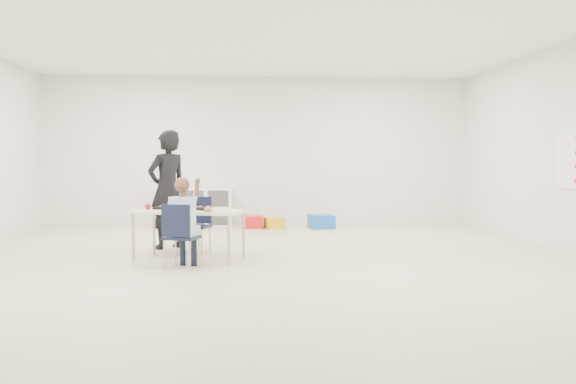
{
  "coord_description": "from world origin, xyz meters",
  "views": [
    {
      "loc": [
        -0.28,
        -7.1,
        1.22
      ],
      "look_at": [
        0.24,
        -0.0,
        0.85
      ],
      "focal_mm": 38.0,
      "sensor_mm": 36.0,
      "label": 1
    }
  ],
  "objects": [
    {
      "name": "adult",
      "position": [
        -1.33,
        1.39,
        0.82
      ],
      "size": [
        0.71,
        0.69,
        1.64
      ],
      "primitive_type": "imported",
      "rotation": [
        0.0,
        0.0,
        3.85
      ],
      "color": "black",
      "rests_on": "ground"
    },
    {
      "name": "lunch_tray_near",
      "position": [
        -0.84,
        0.41,
        0.63
      ],
      "size": [
        0.26,
        0.22,
        0.03
      ],
      "primitive_type": "cube",
      "rotation": [
        0.0,
        0.0,
        -0.32
      ],
      "color": "black",
      "rests_on": "table"
    },
    {
      "name": "child",
      "position": [
        -0.98,
        -0.2,
        0.58
      ],
      "size": [
        0.62,
        0.62,
        1.16
      ],
      "primitive_type": null,
      "rotation": [
        0.0,
        0.0,
        -0.32
      ],
      "color": "#BCDBFE",
      "rests_on": "chair_near"
    },
    {
      "name": "milk_carton",
      "position": [
        -1.01,
        0.25,
        0.66
      ],
      "size": [
        0.09,
        0.09,
        0.1
      ],
      "primitive_type": "cube",
      "rotation": [
        0.0,
        0.0,
        -0.32
      ],
      "color": "white",
      "rests_on": "table"
    },
    {
      "name": "bin_blue",
      "position": [
        1.11,
        3.73,
        0.12
      ],
      "size": [
        0.46,
        0.55,
        0.24
      ],
      "primitive_type": "cube",
      "rotation": [
        0.0,
        0.0,
        0.18
      ],
      "color": "blue",
      "rests_on": "ground"
    },
    {
      "name": "bread_roll",
      "position": [
        -0.7,
        0.16,
        0.65
      ],
      "size": [
        0.09,
        0.09,
        0.07
      ],
      "primitive_type": "ellipsoid",
      "color": "#B5834A",
      "rests_on": "table"
    },
    {
      "name": "bin_yellow",
      "position": [
        0.26,
        3.75,
        0.1
      ],
      "size": [
        0.39,
        0.46,
        0.2
      ],
      "primitive_type": "cube",
      "rotation": [
        0.0,
        0.0,
        0.2
      ],
      "color": "gold",
      "rests_on": "ground"
    },
    {
      "name": "room",
      "position": [
        0.0,
        0.0,
        1.4
      ],
      "size": [
        9.0,
        9.02,
        2.8
      ],
      "color": "beige",
      "rests_on": "ground"
    },
    {
      "name": "apple_far",
      "position": [
        -1.46,
        0.49,
        0.65
      ],
      "size": [
        0.07,
        0.07,
        0.07
      ],
      "primitive_type": "sphere",
      "color": "maroon",
      "rests_on": "table"
    },
    {
      "name": "apple_near",
      "position": [
        -1.06,
        0.44,
        0.65
      ],
      "size": [
        0.07,
        0.07,
        0.07
      ],
      "primitive_type": "sphere",
      "color": "maroon",
      "rests_on": "table"
    },
    {
      "name": "rules_poster",
      "position": [
        3.98,
        0.6,
        1.25
      ],
      "size": [
        0.02,
        0.6,
        0.8
      ],
      "primitive_type": "cube",
      "color": "white",
      "rests_on": "room"
    },
    {
      "name": "table",
      "position": [
        -0.95,
        0.37,
        0.31
      ],
      "size": [
        1.48,
        1.05,
        0.61
      ],
      "rotation": [
        0.0,
        0.0,
        -0.32
      ],
      "color": "#F9E7C7",
      "rests_on": "ground"
    },
    {
      "name": "bin_red",
      "position": [
        -0.11,
        3.88,
        0.11
      ],
      "size": [
        0.36,
        0.45,
        0.21
      ],
      "primitive_type": "cube",
      "rotation": [
        0.0,
        0.0,
        -0.05
      ],
      "color": "red",
      "rests_on": "ground"
    },
    {
      "name": "lunch_tray_far",
      "position": [
        -1.28,
        0.55,
        0.63
      ],
      "size": [
        0.26,
        0.22,
        0.03
      ],
      "primitive_type": "cube",
      "rotation": [
        0.0,
        0.0,
        -0.32
      ],
      "color": "black",
      "rests_on": "table"
    },
    {
      "name": "chair_near",
      "position": [
        -0.98,
        -0.2,
        0.37
      ],
      "size": [
        0.44,
        0.43,
        0.74
      ],
      "primitive_type": null,
      "rotation": [
        0.0,
        0.0,
        -0.32
      ],
      "color": "black",
      "rests_on": "ground"
    },
    {
      "name": "chair_far",
      "position": [
        -0.92,
        0.94,
        0.37
      ],
      "size": [
        0.44,
        0.43,
        0.74
      ],
      "primitive_type": null,
      "rotation": [
        0.0,
        0.0,
        -0.32
      ],
      "color": "black",
      "rests_on": "ground"
    },
    {
      "name": "cubby_shelf",
      "position": [
        -1.2,
        4.28,
        0.35
      ],
      "size": [
        1.4,
        0.4,
        0.7
      ],
      "primitive_type": "cube",
      "color": "white",
      "rests_on": "ground"
    }
  ]
}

